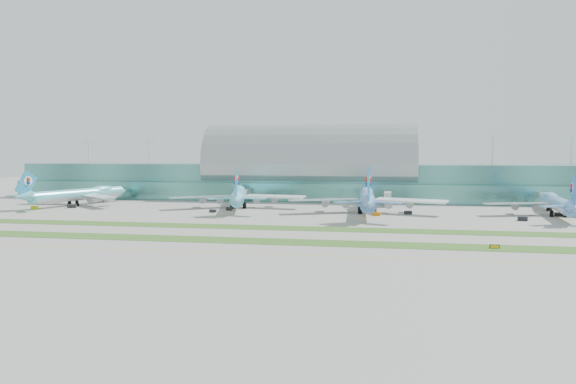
% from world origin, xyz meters
% --- Properties ---
extents(ground, '(700.00, 700.00, 0.00)m').
position_xyz_m(ground, '(0.00, 0.00, 0.00)').
color(ground, gray).
rests_on(ground, ground).
extents(terminal, '(340.00, 69.10, 36.00)m').
position_xyz_m(terminal, '(0.01, 128.79, 14.23)').
color(terminal, '#3D7A75').
rests_on(terminal, ground).
extents(grass_strip_near, '(420.00, 12.00, 0.08)m').
position_xyz_m(grass_strip_near, '(0.00, -28.00, 0.04)').
color(grass_strip_near, '#2D591E').
rests_on(grass_strip_near, ground).
extents(grass_strip_far, '(420.00, 12.00, 0.08)m').
position_xyz_m(grass_strip_far, '(0.00, 2.00, 0.04)').
color(grass_strip_far, '#2D591E').
rests_on(grass_strip_far, ground).
extents(taxiline_a, '(420.00, 0.35, 0.01)m').
position_xyz_m(taxiline_a, '(0.00, -48.00, 0.01)').
color(taxiline_a, yellow).
rests_on(taxiline_a, ground).
extents(taxiline_b, '(420.00, 0.35, 0.01)m').
position_xyz_m(taxiline_b, '(0.00, -14.00, 0.01)').
color(taxiline_b, yellow).
rests_on(taxiline_b, ground).
extents(taxiline_c, '(420.00, 0.35, 0.01)m').
position_xyz_m(taxiline_c, '(0.00, 18.00, 0.01)').
color(taxiline_c, yellow).
rests_on(taxiline_c, ground).
extents(taxiline_d, '(420.00, 0.35, 0.01)m').
position_xyz_m(taxiline_d, '(0.00, 40.00, 0.01)').
color(taxiline_d, yellow).
rests_on(taxiline_d, ground).
extents(airliner_a, '(57.15, 66.37, 18.78)m').
position_xyz_m(airliner_a, '(-109.98, 67.60, 5.79)').
color(airliner_a, '#5FC6D1').
rests_on(airliner_a, ground).
extents(airliner_b, '(63.28, 73.03, 20.36)m').
position_xyz_m(airliner_b, '(-26.97, 69.15, 6.28)').
color(airliner_b, '#6ED3F3').
rests_on(airliner_b, ground).
extents(airliner_c, '(69.07, 78.49, 21.60)m').
position_xyz_m(airliner_c, '(35.23, 57.08, 6.66)').
color(airliner_c, '#5F92D3').
rests_on(airliner_c, ground).
extents(airliner_d, '(59.66, 68.01, 18.71)m').
position_xyz_m(airliner_d, '(114.52, 59.60, 5.77)').
color(airliner_d, '#69A4E8').
rests_on(airliner_d, ground).
extents(gse_a, '(3.54, 2.50, 1.54)m').
position_xyz_m(gse_a, '(-119.42, 44.68, 0.77)').
color(gse_a, yellow).
rests_on(gse_a, ground).
extents(gse_b, '(4.54, 3.36, 1.79)m').
position_xyz_m(gse_b, '(-105.92, 54.07, 0.89)').
color(gse_b, black).
rests_on(gse_b, ground).
extents(gse_c, '(3.22, 2.25, 1.32)m').
position_xyz_m(gse_c, '(-32.68, 46.91, 0.66)').
color(gse_c, black).
rests_on(gse_c, ground).
extents(gse_d, '(2.96, 1.73, 1.58)m').
position_xyz_m(gse_d, '(-27.64, 55.82, 0.79)').
color(gse_d, black).
rests_on(gse_d, ground).
extents(gse_e, '(3.81, 2.55, 1.52)m').
position_xyz_m(gse_e, '(39.62, 47.47, 0.76)').
color(gse_e, orange).
rests_on(gse_e, ground).
extents(gse_f, '(3.50, 2.70, 1.47)m').
position_xyz_m(gse_f, '(52.93, 54.88, 0.74)').
color(gse_f, black).
rests_on(gse_f, ground).
extents(gse_g, '(3.94, 2.28, 1.68)m').
position_xyz_m(gse_g, '(96.45, 39.42, 0.84)').
color(gse_g, black).
rests_on(gse_g, ground).
extents(gse_h, '(3.31, 2.11, 1.63)m').
position_xyz_m(gse_h, '(114.95, 58.58, 0.82)').
color(gse_h, black).
rests_on(gse_h, ground).
extents(taxiway_sign_east, '(2.74, 0.47, 1.15)m').
position_xyz_m(taxiway_sign_east, '(74.18, -28.71, 0.57)').
color(taxiway_sign_east, black).
rests_on(taxiway_sign_east, ground).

